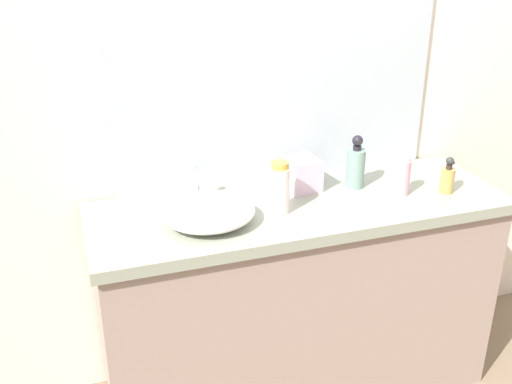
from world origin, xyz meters
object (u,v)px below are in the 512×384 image
Objects in this scene: sink_basin at (208,211)px; perfume_bottle at (448,178)px; tissue_box at (302,173)px; soap_dispenser at (356,166)px; lotion_bottle at (403,176)px; spray_can at (279,188)px.

perfume_bottle reaches higher than sink_basin.
tissue_box is at bearing 158.87° from perfume_bottle.
soap_dispenser is at bearing 11.33° from sink_basin.
tissue_box is (-0.35, 0.16, -0.00)m from lotion_bottle.
sink_basin is at bearing -168.67° from soap_dispenser.
perfume_bottle is 0.87× the size of tissue_box.
soap_dispenser is 1.47× the size of perfume_bottle.
tissue_box is at bearing 169.10° from soap_dispenser.
soap_dispenser reaches higher than tissue_box.
lotion_bottle reaches higher than perfume_bottle.
perfume_bottle is at bearing -3.52° from spray_can.
soap_dispenser is at bearing 152.62° from perfume_bottle.
lotion_bottle is (0.14, -0.12, -0.02)m from soap_dispenser.
tissue_box is at bearing 46.54° from spray_can.
sink_basin is 0.65m from soap_dispenser.
sink_basin is 2.12× the size of lotion_bottle.
soap_dispenser reaches higher than spray_can.
tissue_box is (0.15, 0.16, -0.02)m from spray_can.
sink_basin is at bearing 177.81° from perfume_bottle.
spray_can reaches higher than perfume_bottle.
spray_can is (0.27, 0.01, 0.05)m from sink_basin.
perfume_bottle is at bearing -27.38° from soap_dispenser.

